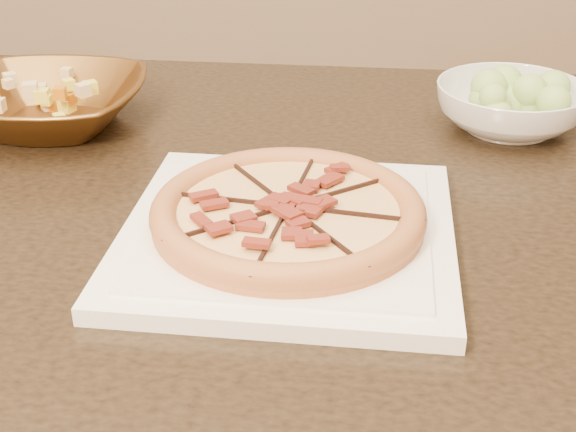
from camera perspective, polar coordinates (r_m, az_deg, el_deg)
name	(u,v)px	position (r m, az deg, el deg)	size (l,w,h in m)	color
dining_table	(225,261)	(0.97, -4.50, -3.20)	(1.50, 1.03, 0.75)	#2E2115
plate	(288,233)	(0.80, 0.00, -1.22)	(0.36, 0.36, 0.02)	white
pizza	(288,213)	(0.79, 0.00, 0.25)	(0.27, 0.27, 0.03)	#CB713D
bronze_bowl	(49,105)	(1.12, -16.65, 7.60)	(0.25, 0.25, 0.06)	brown
mixed_dish	(43,72)	(1.11, -17.05, 9.76)	(0.12, 0.13, 0.03)	#E1C083
salad_bowl	(510,107)	(1.11, 15.51, 7.45)	(0.20, 0.20, 0.06)	white
salad	(515,72)	(1.09, 15.84, 9.81)	(0.11, 0.10, 0.04)	#A7D76A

